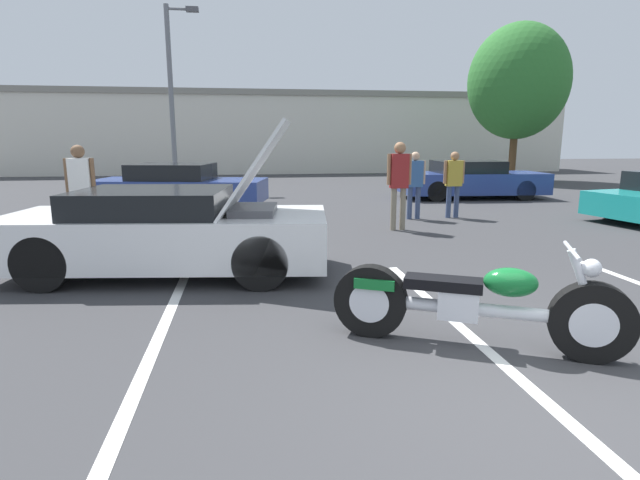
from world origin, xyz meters
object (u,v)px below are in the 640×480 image
show_car_hood_open (169,231)px  spectator_by_show_car (454,179)px  motorcycle (473,304)px  parked_car_mid_row (471,180)px  parked_car_left_row (178,187)px  spectator_far_lot (415,180)px  spectator_near_motorcycle (81,185)px  spectator_midground (399,178)px  light_pole (173,89)px  tree_background (518,82)px

show_car_hood_open → spectator_by_show_car: (6.04, 4.32, 0.32)m
motorcycle → spectator_by_show_car: spectator_by_show_car is taller
parked_car_mid_row → show_car_hood_open: bearing=-132.0°
parked_car_left_row → spectator_far_lot: spectator_far_lot is taller
spectator_near_motorcycle → spectator_midground: size_ratio=0.98×
light_pole → parked_car_left_row: bearing=-82.8°
tree_background → motorcycle: size_ratio=2.77×
spectator_near_motorcycle → spectator_by_show_car: spectator_near_motorcycle is taller
motorcycle → spectator_near_motorcycle: (-4.98, 5.43, 0.66)m
tree_background → parked_car_left_row: size_ratio=1.36×
light_pole → parked_car_left_row: 6.06m
tree_background → spectator_midground: tree_background is taller
tree_background → motorcycle: 20.00m
parked_car_left_row → spectator_far_lot: size_ratio=3.12×
spectator_midground → spectator_by_show_car: bearing=38.1°
show_car_hood_open → spectator_midground: bearing=41.5°
parked_car_mid_row → spectator_near_motorcycle: bearing=-147.2°
spectator_by_show_car → spectator_far_lot: size_ratio=1.00×
tree_background → spectator_by_show_car: 12.32m
parked_car_left_row → spectator_by_show_car: (6.82, -2.86, 0.36)m
motorcycle → spectator_by_show_car: 7.91m
light_pole → spectator_by_show_car: light_pole is taller
show_car_hood_open → tree_background: bearing=54.3°
light_pole → show_car_hood_open: size_ratio=1.42×
light_pole → spectator_midground: bearing=-59.1°
show_car_hood_open → parked_car_mid_row: show_car_hood_open is taller
tree_background → light_pole: bearing=-173.6°
light_pole → parked_car_mid_row: light_pole is taller
motorcycle → spectator_midground: size_ratio=1.34×
show_car_hood_open → spectator_near_motorcycle: bearing=134.6°
parked_car_mid_row → spectator_by_show_car: 4.35m
spectator_midground → spectator_far_lot: spectator_midground is taller
parked_car_left_row → spectator_near_motorcycle: 4.91m
light_pole → spectator_far_lot: bearing=-51.4°
spectator_near_motorcycle → spectator_midground: spectator_midground is taller
motorcycle → spectator_far_lot: size_ratio=1.54×
parked_car_left_row → spectator_near_motorcycle: size_ratio=2.77×
parked_car_left_row → spectator_near_motorcycle: (-1.08, -4.77, 0.49)m
spectator_midground → spectator_far_lot: (0.81, 1.36, -0.16)m
spectator_near_motorcycle → parked_car_left_row: bearing=77.3°
spectator_far_lot → parked_car_mid_row: bearing=49.8°
spectator_midground → parked_car_left_row: bearing=139.5°
parked_car_left_row → spectator_midground: (5.01, -4.28, 0.52)m
motorcycle → spectator_midground: bearing=105.2°
tree_background → show_car_hood_open: (-12.93, -13.97, -3.68)m
parked_car_left_row → spectator_near_motorcycle: bearing=-90.5°
tree_background → spectator_midground: bearing=-128.1°
show_car_hood_open → spectator_far_lot: (5.04, 4.26, 0.32)m
tree_background → spectator_by_show_car: size_ratio=4.26×
parked_car_mid_row → light_pole: bearing=159.6°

